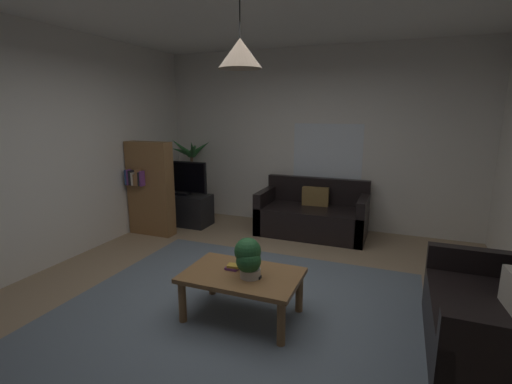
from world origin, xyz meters
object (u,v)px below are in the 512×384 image
remote_on_table_0 (250,275)px  couch_right_side (493,325)px  book_on_table_1 (234,266)px  bookshelf_corner (150,188)px  potted_plant_on_table (248,257)px  coffee_table (242,280)px  potted_palm_corner (193,180)px  tv_stand (184,209)px  remote_on_table_1 (252,276)px  pendant_lamp (240,53)px  couch_under_window (312,216)px  tv (182,178)px  book_on_table_0 (232,268)px

remote_on_table_0 → couch_right_side: bearing=-22.1°
book_on_table_1 → bookshelf_corner: (-2.12, 1.58, 0.25)m
potted_plant_on_table → bookshelf_corner: 2.85m
coffee_table → couch_right_side: bearing=4.7°
potted_palm_corner → tv_stand: bearing=-77.4°
couch_right_side → coffee_table: bearing=-85.3°
remote_on_table_1 → pendant_lamp: size_ratio=0.25×
couch_under_window → tv: 2.17m
tv_stand → remote_on_table_1: bearing=-46.6°
couch_under_window → book_on_table_1: couch_under_window is taller
tv → bookshelf_corner: (-0.19, -0.57, -0.08)m
book_on_table_1 → potted_palm_corner: (-2.04, 2.67, 0.19)m
potted_palm_corner → pendant_lamp: 3.83m
couch_under_window → potted_palm_corner: 2.24m
book_on_table_0 → potted_plant_on_table: bearing=-23.9°
tv_stand → potted_palm_corner: 0.64m
coffee_table → book_on_table_1: size_ratio=9.31×
book_on_table_1 → book_on_table_0: bearing=-152.7°
couch_under_window → tv_stand: size_ratio=1.77×
tv → potted_palm_corner: (-0.11, 0.52, -0.14)m
potted_plant_on_table → remote_on_table_1: bearing=-4.0°
couch_right_side → book_on_table_0: bearing=-86.8°
couch_under_window → tv: size_ratio=1.79×
potted_palm_corner → pendant_lamp: pendant_lamp is taller
book_on_table_0 → bookshelf_corner: bearing=143.0°
remote_on_table_0 → remote_on_table_1: same height
book_on_table_1 → pendant_lamp: (0.11, -0.05, 1.82)m
book_on_table_1 → tv_stand: (-1.93, 2.18, -0.21)m
couch_right_side → remote_on_table_0: size_ratio=8.67×
coffee_table → pendant_lamp: 1.92m
book_on_table_0 → tv_stand: size_ratio=0.13×
potted_plant_on_table → book_on_table_0: bearing=156.1°
remote_on_table_1 → pendant_lamp: bearing=64.9°
pendant_lamp → couch_right_side: bearing=4.7°
remote_on_table_0 → bookshelf_corner: 2.86m
tv_stand → pendant_lamp: size_ratio=1.41×
coffee_table → remote_on_table_0: size_ratio=6.46×
coffee_table → remote_on_table_0: remote_on_table_0 is taller
coffee_table → pendant_lamp: pendant_lamp is taller
pendant_lamp → potted_plant_on_table: bearing=-28.5°
book_on_table_0 → potted_plant_on_table: 0.28m
book_on_table_0 → remote_on_table_0: 0.22m
tv_stand → tv: 0.53m
tv → bookshelf_corner: 0.61m
remote_on_table_1 → tv_stand: (-2.15, 2.27, -0.18)m
book_on_table_0 → remote_on_table_1: same height
book_on_table_1 → bookshelf_corner: bearing=143.3°
couch_right_side → remote_on_table_0: 1.90m
remote_on_table_0 → bookshelf_corner: bearing=116.1°
couch_right_side → bookshelf_corner: size_ratio=0.99×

